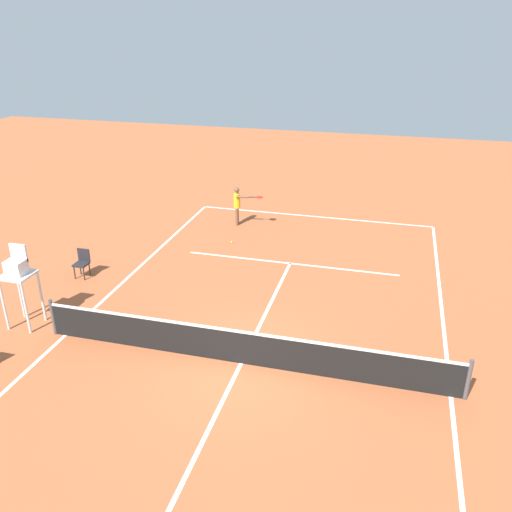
# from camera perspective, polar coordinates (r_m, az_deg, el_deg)

# --- Properties ---
(ground_plane) EXTENTS (60.00, 60.00, 0.00)m
(ground_plane) POSITION_cam_1_polar(r_m,az_deg,el_deg) (13.74, -1.60, -11.41)
(ground_plane) COLOR #AD5933
(court_lines) EXTENTS (10.21, 22.58, 0.01)m
(court_lines) POSITION_cam_1_polar(r_m,az_deg,el_deg) (13.74, -1.60, -11.40)
(court_lines) COLOR white
(court_lines) RESTS_ON ground
(tennis_net) EXTENTS (10.81, 0.10, 1.07)m
(tennis_net) POSITION_cam_1_polar(r_m,az_deg,el_deg) (13.46, -1.62, -9.69)
(tennis_net) COLOR #4C4C51
(tennis_net) RESTS_ON ground
(player_serving) EXTENTS (1.29, 0.45, 1.63)m
(player_serving) POSITION_cam_1_polar(r_m,az_deg,el_deg) (22.18, -1.92, 5.72)
(player_serving) COLOR brown
(player_serving) RESTS_ON ground
(tennis_ball) EXTENTS (0.07, 0.07, 0.07)m
(tennis_ball) POSITION_cam_1_polar(r_m,az_deg,el_deg) (20.64, -2.64, 1.50)
(tennis_ball) COLOR #CCE033
(tennis_ball) RESTS_ON ground
(umpire_chair) EXTENTS (0.80, 0.80, 2.41)m
(umpire_chair) POSITION_cam_1_polar(r_m,az_deg,el_deg) (15.91, -24.17, -1.74)
(umpire_chair) COLOR silver
(umpire_chair) RESTS_ON ground
(courtside_chair_mid) EXTENTS (0.44, 0.46, 0.95)m
(courtside_chair_mid) POSITION_cam_1_polar(r_m,az_deg,el_deg) (18.69, -18.14, -0.59)
(courtside_chair_mid) COLOR #262626
(courtside_chair_mid) RESTS_ON ground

